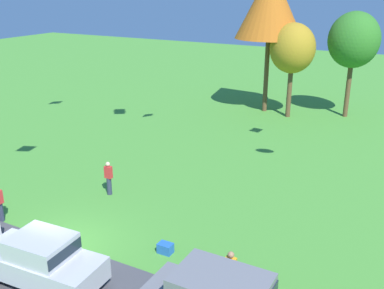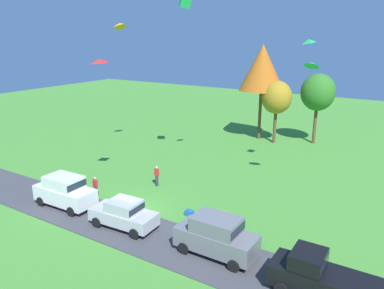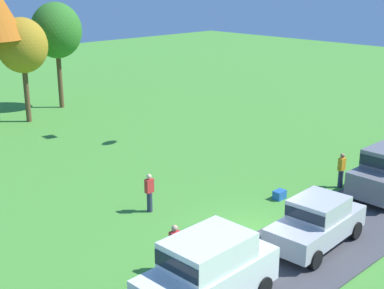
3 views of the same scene
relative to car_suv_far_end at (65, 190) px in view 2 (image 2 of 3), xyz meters
name	(u,v)px [view 2 (image 2 of 3)]	position (x,y,z in m)	size (l,w,h in m)	color
ground_plane	(132,211)	(4.53, 1.97, -1.30)	(120.00, 120.00, 0.00)	#478E33
pavement_strip	(112,223)	(4.53, -0.08, -1.27)	(36.00, 4.40, 0.06)	#424247
car_suv_far_end	(65,190)	(0.00, 0.00, 0.00)	(4.64, 2.13, 2.28)	white
car_sedan_by_flagpole	(124,213)	(5.66, -0.10, -0.25)	(4.50, 2.16, 1.84)	#B7B7BC
car_suv_near_entrance	(216,235)	(12.14, 0.28, 0.00)	(4.61, 2.07, 2.28)	slate
car_pickup_mid_row	(320,276)	(17.91, -0.20, -0.19)	(5.00, 2.05, 2.14)	black
person_watching_sky	(96,187)	(0.72, 2.25, -0.42)	(0.36, 0.24, 1.71)	#2D334C
person_on_lawn	(224,223)	(11.52, 2.38, -0.42)	(0.36, 0.24, 1.71)	#2D334C
person_beside_suv	(157,176)	(3.22, 6.59, -0.42)	(0.36, 0.24, 1.71)	#2D334C
tree_right_of_center	(262,68)	(4.68, 24.78, 7.06)	(5.20, 5.20, 10.99)	brown
tree_center_back	(277,98)	(6.84, 24.05, 3.93)	(3.37, 3.37, 7.12)	brown
tree_far_right	(318,93)	(10.76, 26.24, 4.52)	(3.75, 3.75, 7.92)	brown
cooler_box	(189,213)	(8.31, 3.54, -1.10)	(0.56, 0.40, 0.40)	blue
kite_box_trailing_tail	(186,0)	(3.38, 10.82, 13.35)	(0.81, 0.81, 1.13)	green
kite_diamond_low_drifter	(309,41)	(12.78, 13.30, 10.18)	(0.82, 0.80, 0.30)	green
kite_delta_topmost	(312,64)	(13.88, 10.55, 8.69)	(1.06, 1.06, 0.27)	green
kite_diamond_high_left	(100,61)	(0.63, 3.63, 8.83)	(0.86, 0.97, 0.26)	red
kite_diamond_over_trees	(119,25)	(-4.63, 11.63, 11.51)	(1.05, 1.02, 0.39)	orange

